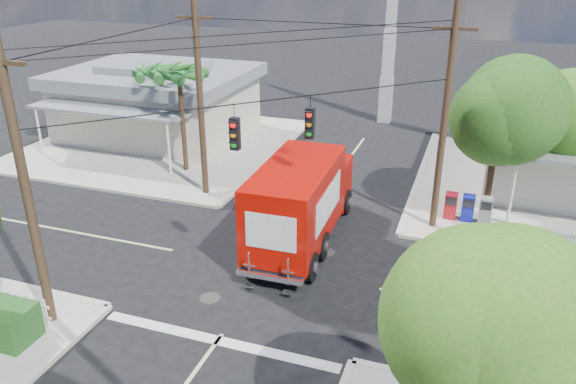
% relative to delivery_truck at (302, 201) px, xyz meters
% --- Properties ---
extents(ground, '(120.00, 120.00, 0.00)m').
position_rel_delivery_truck_xyz_m(ground, '(-0.41, -2.39, -1.74)').
color(ground, black).
rests_on(ground, ground).
extents(sidewalk_ne, '(14.12, 14.12, 0.14)m').
position_rel_delivery_truck_xyz_m(sidewalk_ne, '(10.46, 8.49, -1.67)').
color(sidewalk_ne, '#A7A297').
rests_on(sidewalk_ne, ground).
extents(sidewalk_nw, '(14.12, 14.12, 0.14)m').
position_rel_delivery_truck_xyz_m(sidewalk_nw, '(-11.29, 8.49, -1.67)').
color(sidewalk_nw, '#A7A297').
rests_on(sidewalk_nw, ground).
extents(road_markings, '(32.00, 32.00, 0.01)m').
position_rel_delivery_truck_xyz_m(road_markings, '(-0.41, -3.86, -1.73)').
color(road_markings, beige).
rests_on(road_markings, ground).
extents(building_nw, '(10.80, 10.20, 4.30)m').
position_rel_delivery_truck_xyz_m(building_nw, '(-12.41, 10.07, 0.48)').
color(building_nw, beige).
rests_on(building_nw, sidewalk_nw).
extents(radio_tower, '(0.80, 0.80, 17.00)m').
position_rel_delivery_truck_xyz_m(radio_tower, '(0.09, 17.61, 3.90)').
color(radio_tower, silver).
rests_on(radio_tower, ground).
extents(tree_ne_front, '(4.21, 4.14, 6.66)m').
position_rel_delivery_truck_xyz_m(tree_ne_front, '(6.79, 4.37, 3.03)').
color(tree_ne_front, '#422D1C').
rests_on(tree_ne_front, sidewalk_ne).
extents(tree_ne_back, '(3.77, 3.66, 5.82)m').
position_rel_delivery_truck_xyz_m(tree_ne_back, '(9.39, 6.57, 2.45)').
color(tree_ne_back, '#422D1C').
rests_on(tree_ne_back, sidewalk_ne).
extents(tree_se, '(3.67, 3.54, 5.62)m').
position_rel_delivery_truck_xyz_m(tree_se, '(6.59, -9.63, 2.30)').
color(tree_se, '#422D1C').
rests_on(tree_se, sidewalk_se).
extents(palm_nw_front, '(3.01, 3.08, 5.59)m').
position_rel_delivery_truck_xyz_m(palm_nw_front, '(-7.91, 5.11, 3.31)').
color(palm_nw_front, '#422D1C').
rests_on(palm_nw_front, sidewalk_nw).
extents(palm_nw_back, '(3.01, 3.08, 5.19)m').
position_rel_delivery_truck_xyz_m(palm_nw_back, '(-9.91, 6.61, 2.93)').
color(palm_nw_back, '#422D1C').
rests_on(palm_nw_back, sidewalk_nw).
extents(utility_poles, '(12.00, 10.68, 9.00)m').
position_rel_delivery_truck_xyz_m(utility_poles, '(-2.00, -0.79, 2.94)').
color(utility_poles, '#473321').
rests_on(utility_poles, ground).
extents(vending_boxes, '(1.90, 0.50, 1.10)m').
position_rel_delivery_truck_xyz_m(vending_boxes, '(6.09, 3.81, -1.05)').
color(vending_boxes, '#B1111D').
rests_on(vending_boxes, sidewalk_ne).
extents(delivery_truck, '(2.74, 7.99, 3.42)m').
position_rel_delivery_truck_xyz_m(delivery_truck, '(0.00, 0.00, 0.00)').
color(delivery_truck, black).
rests_on(delivery_truck, ground).
extents(parked_car, '(5.68, 3.73, 1.45)m').
position_rel_delivery_truck_xyz_m(parked_car, '(9.63, 0.49, -1.01)').
color(parked_car, silver).
rests_on(parked_car, ground).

